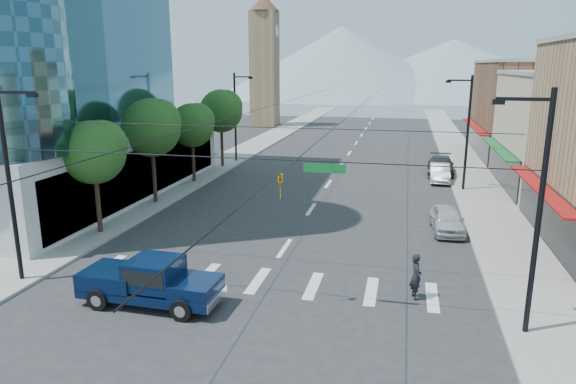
{
  "coord_description": "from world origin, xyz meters",
  "views": [
    {
      "loc": [
        6.09,
        -19.7,
        9.69
      ],
      "look_at": [
        0.03,
        6.7,
        3.0
      ],
      "focal_mm": 32.0,
      "sensor_mm": 36.0,
      "label": 1
    }
  ],
  "objects_px": {
    "pickup_truck": "(150,281)",
    "parked_car_near": "(447,219)",
    "pedestrian": "(416,276)",
    "parked_car_far": "(441,166)",
    "parked_car_mid": "(440,173)"
  },
  "relations": [
    {
      "from": "pickup_truck",
      "to": "parked_car_mid",
      "type": "xyz_separation_m",
      "value": [
        13.03,
        26.98,
        -0.29
      ]
    },
    {
      "from": "parked_car_mid",
      "to": "parked_car_far",
      "type": "height_order",
      "value": "parked_car_far"
    },
    {
      "from": "parked_car_near",
      "to": "parked_car_far",
      "type": "distance_m",
      "value": 17.13
    },
    {
      "from": "pedestrian",
      "to": "parked_car_near",
      "type": "bearing_deg",
      "value": -29.31
    },
    {
      "from": "pedestrian",
      "to": "parked_car_far",
      "type": "bearing_deg",
      "value": -23.4
    },
    {
      "from": "pickup_truck",
      "to": "parked_car_near",
      "type": "relative_size",
      "value": 1.35
    },
    {
      "from": "pickup_truck",
      "to": "parked_car_mid",
      "type": "height_order",
      "value": "pickup_truck"
    },
    {
      "from": "parked_car_mid",
      "to": "parked_car_near",
      "type": "bearing_deg",
      "value": -90.64
    },
    {
      "from": "pickup_truck",
      "to": "parked_car_far",
      "type": "relative_size",
      "value": 1.06
    },
    {
      "from": "parked_car_mid",
      "to": "parked_car_far",
      "type": "distance_m",
      "value": 2.95
    },
    {
      "from": "parked_car_far",
      "to": "parked_car_near",
      "type": "bearing_deg",
      "value": -89.89
    },
    {
      "from": "parked_car_near",
      "to": "pickup_truck",
      "type": "bearing_deg",
      "value": -138.2
    },
    {
      "from": "pickup_truck",
      "to": "parked_car_far",
      "type": "bearing_deg",
      "value": 67.71
    },
    {
      "from": "pedestrian",
      "to": "parked_car_far",
      "type": "relative_size",
      "value": 0.35
    },
    {
      "from": "pickup_truck",
      "to": "parked_car_near",
      "type": "xyz_separation_m",
      "value": [
        12.69,
        12.8,
        -0.29
      ]
    }
  ]
}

